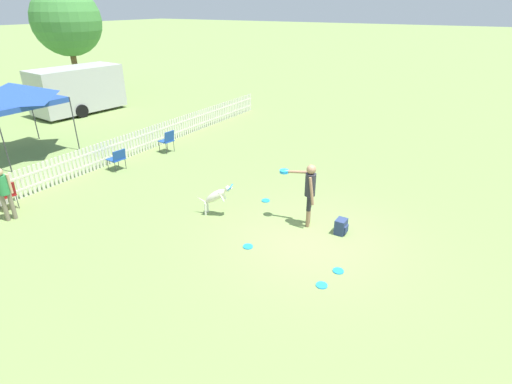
{
  "coord_description": "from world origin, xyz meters",
  "views": [
    {
      "loc": [
        -8.19,
        -3.35,
        5.47
      ],
      "look_at": [
        0.14,
        1.78,
        0.84
      ],
      "focal_mm": 28.0,
      "sensor_mm": 36.0,
      "label": 1
    }
  ],
  "objects": [
    {
      "name": "ground_plane",
      "position": [
        0.0,
        0.0,
        0.0
      ],
      "size": [
        240.0,
        240.0,
        0.0
      ],
      "primitive_type": "plane",
      "color": "olive"
    },
    {
      "name": "leaping_dog",
      "position": [
        -0.22,
        2.86,
        0.6
      ],
      "size": [
        0.53,
        1.09,
        1.01
      ],
      "rotation": [
        0.0,
        0.0,
        -2.81
      ],
      "color": "beige",
      "rests_on": "ground_plane"
    },
    {
      "name": "spectator_standing",
      "position": [
        -3.46,
        7.59,
        0.92
      ],
      "size": [
        0.4,
        0.27,
        1.54
      ],
      "rotation": [
        0.0,
        0.0,
        2.79
      ],
      "color": "#7A705B",
      "rests_on": "ground_plane"
    },
    {
      "name": "handler_person",
      "position": [
        0.61,
        0.46,
        1.11
      ],
      "size": [
        0.44,
        1.13,
        1.75
      ],
      "rotation": [
        0.0,
        0.0,
        0.33
      ],
      "color": "#8C664C",
      "rests_on": "ground_plane"
    },
    {
      "name": "frisbee_midfield",
      "position": [
        -0.94,
        -1.07,
        0.01
      ],
      "size": [
        0.25,
        0.25,
        0.02
      ],
      "color": "#1E8CD8",
      "rests_on": "ground_plane"
    },
    {
      "name": "picket_fence",
      "position": [
        -0.0,
        8.66,
        0.47
      ],
      "size": [
        21.55,
        0.04,
        0.93
      ],
      "color": "silver",
      "rests_on": "ground_plane"
    },
    {
      "name": "folding_chair_blue_left",
      "position": [
        -3.14,
        8.2,
        0.51
      ],
      "size": [
        0.48,
        0.5,
        0.85
      ],
      "rotation": [
        0.0,
        0.0,
        3.03
      ],
      "color": "#333338",
      "rests_on": "ground_plane"
    },
    {
      "name": "frisbee_near_handler",
      "position": [
        1.26,
        2.12,
        0.01
      ],
      "size": [
        0.25,
        0.25,
        0.02
      ],
      "color": "#1E8CD8",
      "rests_on": "ground_plane"
    },
    {
      "name": "folding_chair_green_right",
      "position": [
        3.01,
        7.71,
        0.54
      ],
      "size": [
        0.52,
        0.54,
        0.9
      ],
      "rotation": [
        0.0,
        0.0,
        3.06
      ],
      "color": "#333338",
      "rests_on": "ground_plane"
    },
    {
      "name": "frisbee_near_dog",
      "position": [
        -1.17,
        1.21,
        0.01
      ],
      "size": [
        0.25,
        0.25,
        0.02
      ],
      "color": "#1E8CD8",
      "rests_on": "ground_plane"
    },
    {
      "name": "tree_left_grove",
      "position": [
        8.84,
        21.19,
        4.46
      ],
      "size": [
        4.27,
        4.27,
        6.61
      ],
      "color": "brown",
      "rests_on": "ground_plane"
    },
    {
      "name": "backpack_on_grass",
      "position": [
        0.66,
        -0.51,
        0.2
      ],
      "size": [
        0.33,
        0.3,
        0.41
      ],
      "color": "navy",
      "rests_on": "ground_plane"
    },
    {
      "name": "equipment_trailer",
      "position": [
        5.38,
        16.38,
        1.28
      ],
      "size": [
        5.48,
        2.47,
        2.42
      ],
      "rotation": [
        0.0,
        0.0,
        -0.09
      ],
      "color": "#B7B7B7",
      "rests_on": "ground_plane"
    },
    {
      "name": "frisbee_far_scatter",
      "position": [
        -1.61,
        -0.95,
        0.01
      ],
      "size": [
        0.25,
        0.25,
        0.02
      ],
      "color": "#1E8CD8",
      "rests_on": "ground_plane"
    },
    {
      "name": "canopy_tent_main",
      "position": [
        -0.11,
        12.46,
        2.39
      ],
      "size": [
        2.85,
        2.85,
        2.81
      ],
      "color": "#333338",
      "rests_on": "ground_plane"
    },
    {
      "name": "folding_chair_center",
      "position": [
        0.65,
        7.94,
        0.46
      ],
      "size": [
        0.56,
        0.57,
        0.78
      ],
      "rotation": [
        0.0,
        0.0,
        3.06
      ],
      "color": "#333338",
      "rests_on": "ground_plane"
    }
  ]
}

